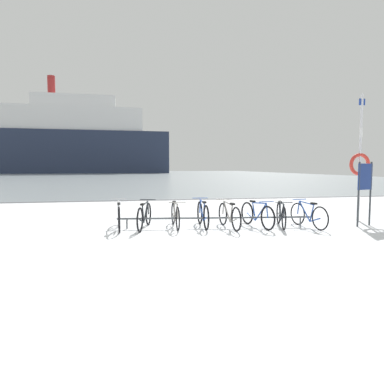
{
  "coord_description": "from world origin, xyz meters",
  "views": [
    {
      "loc": [
        -1.3,
        -7.24,
        1.72
      ],
      "look_at": [
        0.84,
        4.39,
        0.82
      ],
      "focal_mm": 31.72,
      "sensor_mm": 36.0,
      "label": 1
    }
  ],
  "objects_px": {
    "bicycle_5": "(257,215)",
    "bicycle_6": "(281,215)",
    "bicycle_2": "(175,215)",
    "bicycle_7": "(308,215)",
    "bicycle_3": "(203,214)",
    "rescue_post": "(360,161)",
    "ferry_ship": "(79,141)",
    "bicycle_4": "(229,216)",
    "info_sign": "(365,183)",
    "bicycle_1": "(144,216)",
    "bicycle_0": "(119,216)"
  },
  "relations": [
    {
      "from": "bicycle_3",
      "to": "bicycle_7",
      "type": "distance_m",
      "value": 2.97
    },
    {
      "from": "bicycle_7",
      "to": "info_sign",
      "type": "bearing_deg",
      "value": -2.48
    },
    {
      "from": "bicycle_1",
      "to": "bicycle_6",
      "type": "distance_m",
      "value": 3.86
    },
    {
      "from": "bicycle_1",
      "to": "bicycle_7",
      "type": "xyz_separation_m",
      "value": [
        4.55,
        -0.66,
        0.0
      ]
    },
    {
      "from": "bicycle_4",
      "to": "info_sign",
      "type": "height_order",
      "value": "info_sign"
    },
    {
      "from": "bicycle_7",
      "to": "bicycle_3",
      "type": "bearing_deg",
      "value": 168.5
    },
    {
      "from": "bicycle_3",
      "to": "bicycle_4",
      "type": "bearing_deg",
      "value": -23.82
    },
    {
      "from": "bicycle_3",
      "to": "bicycle_6",
      "type": "height_order",
      "value": "bicycle_3"
    },
    {
      "from": "bicycle_5",
      "to": "bicycle_6",
      "type": "height_order",
      "value": "bicycle_5"
    },
    {
      "from": "bicycle_0",
      "to": "bicycle_1",
      "type": "xyz_separation_m",
      "value": [
        0.69,
        -0.04,
        -0.01
      ]
    },
    {
      "from": "bicycle_0",
      "to": "bicycle_4",
      "type": "height_order",
      "value": "bicycle_0"
    },
    {
      "from": "bicycle_7",
      "to": "rescue_post",
      "type": "relative_size",
      "value": 0.4
    },
    {
      "from": "bicycle_3",
      "to": "bicycle_7",
      "type": "height_order",
      "value": "bicycle_3"
    },
    {
      "from": "bicycle_1",
      "to": "bicycle_3",
      "type": "xyz_separation_m",
      "value": [
        1.64,
        -0.06,
        0.01
      ]
    },
    {
      "from": "bicycle_4",
      "to": "bicycle_6",
      "type": "xyz_separation_m",
      "value": [
        1.51,
        -0.07,
        -0.0
      ]
    },
    {
      "from": "bicycle_6",
      "to": "bicycle_7",
      "type": "height_order",
      "value": "bicycle_7"
    },
    {
      "from": "bicycle_0",
      "to": "bicycle_2",
      "type": "xyz_separation_m",
      "value": [
        1.55,
        -0.04,
        -0.01
      ]
    },
    {
      "from": "ferry_ship",
      "to": "bicycle_5",
      "type": "bearing_deg",
      "value": -78.87
    },
    {
      "from": "rescue_post",
      "to": "ferry_ship",
      "type": "bearing_deg",
      "value": 103.61
    },
    {
      "from": "bicycle_0",
      "to": "bicycle_1",
      "type": "bearing_deg",
      "value": -3.64
    },
    {
      "from": "bicycle_2",
      "to": "ferry_ship",
      "type": "bearing_deg",
      "value": 99.64
    },
    {
      "from": "bicycle_0",
      "to": "rescue_post",
      "type": "distance_m",
      "value": 7.59
    },
    {
      "from": "bicycle_4",
      "to": "ferry_ship",
      "type": "distance_m",
      "value": 83.98
    },
    {
      "from": "bicycle_0",
      "to": "ferry_ship",
      "type": "height_order",
      "value": "ferry_ship"
    },
    {
      "from": "bicycle_3",
      "to": "ferry_ship",
      "type": "relative_size",
      "value": 0.04
    },
    {
      "from": "info_sign",
      "to": "bicycle_0",
      "type": "bearing_deg",
      "value": 173.63
    },
    {
      "from": "bicycle_3",
      "to": "rescue_post",
      "type": "distance_m",
      "value": 5.33
    },
    {
      "from": "bicycle_7",
      "to": "bicycle_6",
      "type": "bearing_deg",
      "value": 163.18
    },
    {
      "from": "bicycle_5",
      "to": "info_sign",
      "type": "distance_m",
      "value": 3.25
    },
    {
      "from": "bicycle_0",
      "to": "bicycle_6",
      "type": "xyz_separation_m",
      "value": [
        4.53,
        -0.48,
        -0.01
      ]
    },
    {
      "from": "bicycle_4",
      "to": "bicycle_7",
      "type": "relative_size",
      "value": 1.06
    },
    {
      "from": "bicycle_5",
      "to": "bicycle_7",
      "type": "bearing_deg",
      "value": -11.67
    },
    {
      "from": "bicycle_1",
      "to": "info_sign",
      "type": "xyz_separation_m",
      "value": [
        6.25,
        -0.73,
        0.9
      ]
    },
    {
      "from": "info_sign",
      "to": "bicycle_1",
      "type": "bearing_deg",
      "value": 173.33
    },
    {
      "from": "bicycle_0",
      "to": "info_sign",
      "type": "relative_size",
      "value": 0.95
    },
    {
      "from": "bicycle_4",
      "to": "rescue_post",
      "type": "relative_size",
      "value": 0.42
    },
    {
      "from": "bicycle_3",
      "to": "info_sign",
      "type": "distance_m",
      "value": 4.74
    },
    {
      "from": "bicycle_3",
      "to": "info_sign",
      "type": "xyz_separation_m",
      "value": [
        4.61,
        -0.67,
        0.88
      ]
    },
    {
      "from": "bicycle_6",
      "to": "ferry_ship",
      "type": "bearing_deg",
      "value": 101.59
    },
    {
      "from": "bicycle_1",
      "to": "bicycle_5",
      "type": "distance_m",
      "value": 3.16
    },
    {
      "from": "bicycle_4",
      "to": "info_sign",
      "type": "distance_m",
      "value": 4.04
    },
    {
      "from": "rescue_post",
      "to": "ferry_ship",
      "type": "relative_size",
      "value": 0.09
    },
    {
      "from": "bicycle_4",
      "to": "bicycle_7",
      "type": "height_order",
      "value": "bicycle_4"
    },
    {
      "from": "bicycle_4",
      "to": "bicycle_6",
      "type": "relative_size",
      "value": 1.04
    },
    {
      "from": "info_sign",
      "to": "rescue_post",
      "type": "relative_size",
      "value": 0.47
    },
    {
      "from": "bicycle_0",
      "to": "bicycle_4",
      "type": "distance_m",
      "value": 3.04
    },
    {
      "from": "bicycle_2",
      "to": "bicycle_5",
      "type": "distance_m",
      "value": 2.31
    },
    {
      "from": "bicycle_6",
      "to": "bicycle_2",
      "type": "bearing_deg",
      "value": 171.53
    },
    {
      "from": "ferry_ship",
      "to": "bicycle_4",
      "type": "bearing_deg",
      "value": -79.42
    },
    {
      "from": "bicycle_5",
      "to": "rescue_post",
      "type": "height_order",
      "value": "rescue_post"
    }
  ]
}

